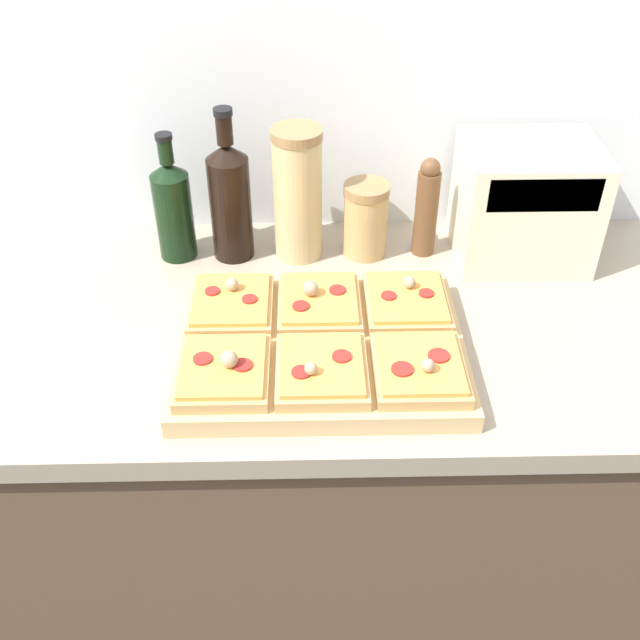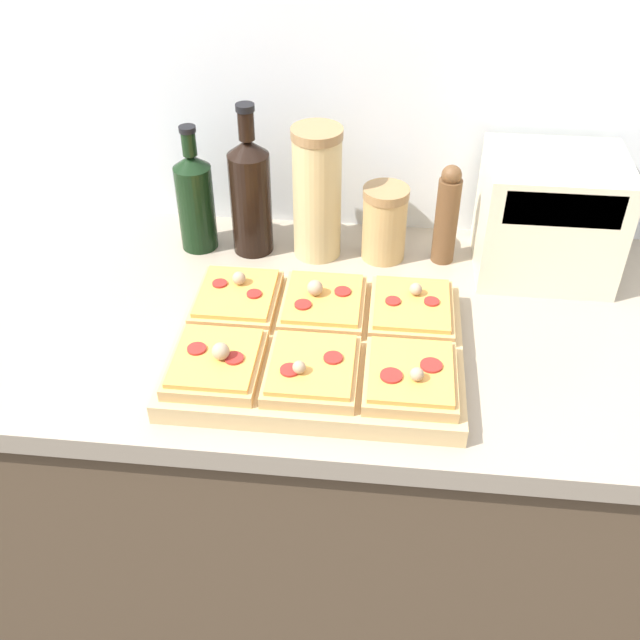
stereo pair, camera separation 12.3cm
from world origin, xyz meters
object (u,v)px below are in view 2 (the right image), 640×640
Objects in this scene: cutting_board at (318,349)px; pepper_mill at (447,215)px; grain_jar_tall at (317,193)px; grain_jar_short at (384,223)px; wine_bottle at (250,194)px; toaster_oven at (549,216)px; olive_oil_bottle at (195,200)px.

pepper_mill reaches higher than cutting_board.
grain_jar_tall is 1.75× the size of grain_jar_short.
pepper_mill reaches higher than grain_jar_short.
wine_bottle reaches higher than cutting_board.
grain_jar_tall reaches higher than pepper_mill.
toaster_oven is at bearing -1.44° from grain_jar_tall.
pepper_mill is at bearing -0.00° from wine_bottle.
olive_oil_bottle is at bearing 130.79° from cutting_board.
wine_bottle reaches higher than toaster_oven.
toaster_oven is at bearing -0.93° from olive_oil_bottle.
cutting_board is 0.39m from pepper_mill.
cutting_board is 2.33× the size of pepper_mill.
grain_jar_tall is (-0.04, 0.32, 0.11)m from cutting_board.
cutting_board is at bearing -49.21° from olive_oil_bottle.
grain_jar_tall is (0.13, -0.00, 0.01)m from wine_bottle.
cutting_board is 0.51m from toaster_oven.
olive_oil_bottle is at bearing 179.07° from toaster_oven.
wine_bottle is 1.49× the size of pepper_mill.
grain_jar_short is at bearing 73.42° from cutting_board.
cutting_board is at bearing -142.27° from toaster_oven.
cutting_board is 0.34m from grain_jar_tall.
olive_oil_bottle reaches higher than toaster_oven.
grain_jar_tall is at bearing 180.00° from pepper_mill.
pepper_mill is (0.38, -0.00, -0.02)m from wine_bottle.
grain_jar_tall reaches higher than toaster_oven.
olive_oil_bottle is (-0.27, 0.32, 0.09)m from cutting_board.
wine_bottle is 1.15× the size of grain_jar_tall.
olive_oil_bottle reaches higher than grain_jar_short.
olive_oil_bottle is at bearing -180.00° from grain_jar_tall.
pepper_mill is 0.19m from toaster_oven.
olive_oil_bottle reaches higher than pepper_mill.
olive_oil_bottle is at bearing -180.00° from wine_bottle.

